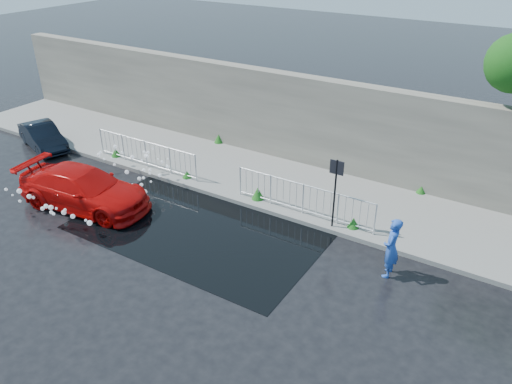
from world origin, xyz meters
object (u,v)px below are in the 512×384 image
red_car (84,189)px  person (391,248)px  dark_car (43,136)px  sign_post (336,183)px

red_car → person: size_ratio=2.65×
dark_car → person: size_ratio=1.85×
dark_car → sign_post: bearing=-68.4°
red_car → person: 10.42m
sign_post → red_car: 8.61m
sign_post → person: sign_post is taller
dark_car → person: person is taller
sign_post → dark_car: size_ratio=0.75×
dark_car → red_car: bearing=-95.3°
person → dark_car: bearing=-98.6°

